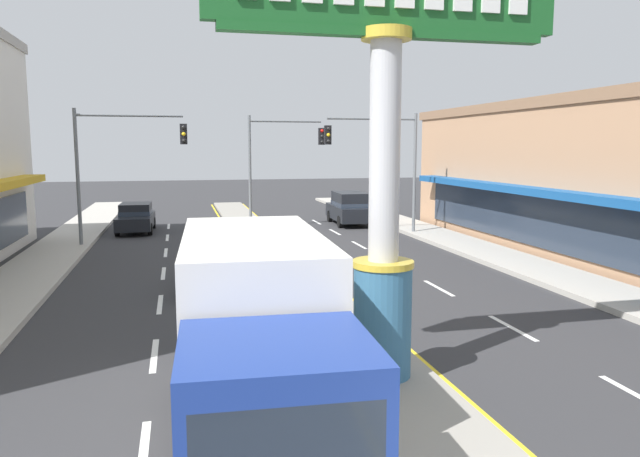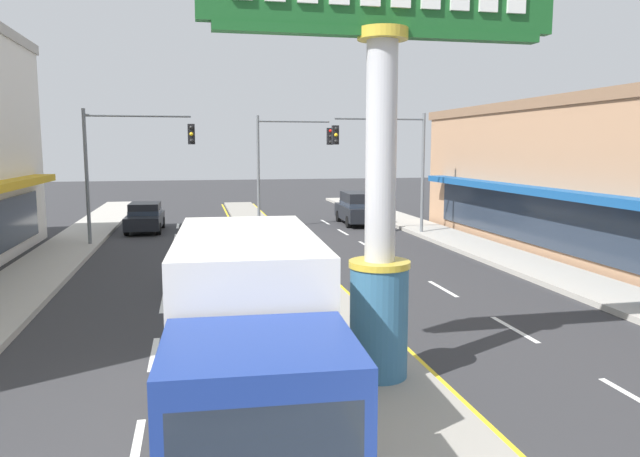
{
  "view_description": "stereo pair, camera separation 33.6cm",
  "coord_description": "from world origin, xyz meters",
  "px_view_note": "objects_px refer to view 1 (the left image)",
  "views": [
    {
      "loc": [
        -3.72,
        -3.92,
        4.52
      ],
      "look_at": [
        -0.49,
        9.77,
        2.6
      ],
      "focal_mm": 33.7,
      "sensor_mm": 36.0,
      "label": 1
    },
    {
      "loc": [
        -3.39,
        -3.99,
        4.52
      ],
      "look_at": [
        -0.49,
        9.77,
        2.6
      ],
      "focal_mm": 33.7,
      "sensor_mm": 36.0,
      "label": 2
    }
  ],
  "objects_px": {
    "district_sign": "(385,147)",
    "suv_far_right_lane": "(350,208)",
    "box_truck_near_right_lane": "(258,335)",
    "sedan_near_left_lane": "(136,217)",
    "traffic_light_median_far": "(277,153)",
    "traffic_light_left_side": "(118,153)",
    "sedan_mid_left_lane": "(213,261)",
    "traffic_light_right_side": "(382,152)"
  },
  "relations": [
    {
      "from": "traffic_light_left_side",
      "to": "traffic_light_median_far",
      "type": "xyz_separation_m",
      "value": [
        7.86,
        4.41,
        -0.05
      ]
    },
    {
      "from": "box_truck_near_right_lane",
      "to": "sedan_mid_left_lane",
      "type": "bearing_deg",
      "value": 90.39
    },
    {
      "from": "district_sign",
      "to": "suv_far_right_lane",
      "type": "bearing_deg",
      "value": 75.43
    },
    {
      "from": "suv_far_right_lane",
      "to": "traffic_light_left_side",
      "type": "bearing_deg",
      "value": -156.38
    },
    {
      "from": "suv_far_right_lane",
      "to": "sedan_near_left_lane",
      "type": "height_order",
      "value": "suv_far_right_lane"
    },
    {
      "from": "traffic_light_median_far",
      "to": "suv_far_right_lane",
      "type": "xyz_separation_m",
      "value": [
        4.42,
        0.96,
        -3.21
      ]
    },
    {
      "from": "suv_far_right_lane",
      "to": "sedan_near_left_lane",
      "type": "distance_m",
      "value": 12.0
    },
    {
      "from": "district_sign",
      "to": "box_truck_near_right_lane",
      "type": "bearing_deg",
      "value": -145.37
    },
    {
      "from": "district_sign",
      "to": "sedan_near_left_lane",
      "type": "bearing_deg",
      "value": 104.82
    },
    {
      "from": "district_sign",
      "to": "sedan_mid_left_lane",
      "type": "xyz_separation_m",
      "value": [
        -2.7,
        9.12,
        -3.73
      ]
    },
    {
      "from": "traffic_light_median_far",
      "to": "suv_far_right_lane",
      "type": "relative_size",
      "value": 1.33
    },
    {
      "from": "box_truck_near_right_lane",
      "to": "sedan_near_left_lane",
      "type": "distance_m",
      "value": 24.73
    },
    {
      "from": "traffic_light_median_far",
      "to": "sedan_near_left_lane",
      "type": "height_order",
      "value": "traffic_light_median_far"
    },
    {
      "from": "traffic_light_median_far",
      "to": "sedan_mid_left_lane",
      "type": "height_order",
      "value": "traffic_light_median_far"
    },
    {
      "from": "sedan_near_left_lane",
      "to": "traffic_light_median_far",
      "type": "bearing_deg",
      "value": -4.29
    },
    {
      "from": "traffic_light_left_side",
      "to": "box_truck_near_right_lane",
      "type": "bearing_deg",
      "value": -79.37
    },
    {
      "from": "sedan_near_left_lane",
      "to": "suv_far_right_lane",
      "type": "bearing_deg",
      "value": 1.87
    },
    {
      "from": "traffic_light_median_far",
      "to": "sedan_mid_left_lane",
      "type": "relative_size",
      "value": 1.42
    },
    {
      "from": "district_sign",
      "to": "traffic_light_right_side",
      "type": "bearing_deg",
      "value": 70.96
    },
    {
      "from": "traffic_light_left_side",
      "to": "suv_far_right_lane",
      "type": "distance_m",
      "value": 13.79
    },
    {
      "from": "traffic_light_median_far",
      "to": "district_sign",
      "type": "bearing_deg",
      "value": -94.09
    },
    {
      "from": "traffic_light_right_side",
      "to": "sedan_near_left_lane",
      "type": "relative_size",
      "value": 1.43
    },
    {
      "from": "traffic_light_median_far",
      "to": "traffic_light_right_side",
      "type": "bearing_deg",
      "value": -39.64
    },
    {
      "from": "district_sign",
      "to": "traffic_light_median_far",
      "type": "distance_m",
      "value": 22.16
    },
    {
      "from": "district_sign",
      "to": "traffic_light_median_far",
      "type": "bearing_deg",
      "value": 85.91
    },
    {
      "from": "box_truck_near_right_lane",
      "to": "suv_far_right_lane",
      "type": "relative_size",
      "value": 1.5
    },
    {
      "from": "sedan_mid_left_lane",
      "to": "suv_far_right_lane",
      "type": "bearing_deg",
      "value": 58.07
    },
    {
      "from": "traffic_light_left_side",
      "to": "traffic_light_right_side",
      "type": "bearing_deg",
      "value": 2.35
    },
    {
      "from": "traffic_light_median_far",
      "to": "sedan_mid_left_lane",
      "type": "bearing_deg",
      "value": -108.23
    },
    {
      "from": "traffic_light_left_side",
      "to": "traffic_light_median_far",
      "type": "height_order",
      "value": "same"
    },
    {
      "from": "traffic_light_left_side",
      "to": "traffic_light_median_far",
      "type": "relative_size",
      "value": 1.0
    },
    {
      "from": "suv_far_right_lane",
      "to": "traffic_light_median_far",
      "type": "bearing_deg",
      "value": -167.74
    },
    {
      "from": "box_truck_near_right_lane",
      "to": "sedan_mid_left_lane",
      "type": "xyz_separation_m",
      "value": [
        -0.07,
        10.93,
        -0.91
      ]
    },
    {
      "from": "traffic_light_left_side",
      "to": "traffic_light_median_far",
      "type": "bearing_deg",
      "value": 29.29
    },
    {
      "from": "district_sign",
      "to": "sedan_mid_left_lane",
      "type": "height_order",
      "value": "district_sign"
    },
    {
      "from": "box_truck_near_right_lane",
      "to": "suv_far_right_lane",
      "type": "distance_m",
      "value": 26.33
    },
    {
      "from": "traffic_light_left_side",
      "to": "district_sign",
      "type": "bearing_deg",
      "value": -70.45
    },
    {
      "from": "district_sign",
      "to": "sedan_mid_left_lane",
      "type": "bearing_deg",
      "value": 106.47
    },
    {
      "from": "sedan_mid_left_lane",
      "to": "traffic_light_left_side",
      "type": "bearing_deg",
      "value": 112.71
    },
    {
      "from": "sedan_near_left_lane",
      "to": "traffic_light_left_side",
      "type": "bearing_deg",
      "value": -93.3
    },
    {
      "from": "district_sign",
      "to": "box_truck_near_right_lane",
      "type": "relative_size",
      "value": 1.16
    },
    {
      "from": "traffic_light_median_far",
      "to": "box_truck_near_right_lane",
      "type": "relative_size",
      "value": 0.89
    }
  ]
}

